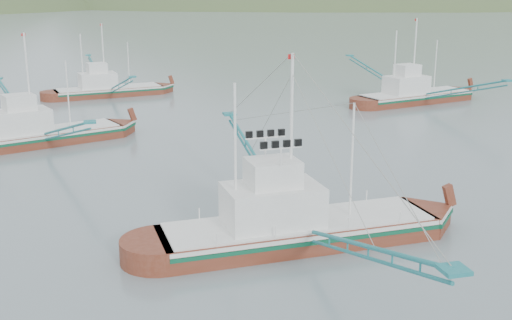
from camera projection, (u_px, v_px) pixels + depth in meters
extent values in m
plane|color=slate|center=(284.00, 249.00, 33.26)|extent=(1200.00, 1200.00, 0.00)
cube|color=#602514|center=(298.00, 240.00, 34.00)|extent=(14.99, 4.87, 1.97)
cube|color=silver|center=(299.00, 225.00, 33.78)|extent=(14.70, 4.93, 0.22)
cube|color=#0B4D31|center=(299.00, 229.00, 33.84)|extent=(14.70, 4.95, 0.22)
cube|color=silver|center=(299.00, 221.00, 33.72)|extent=(14.24, 4.63, 0.12)
cube|color=silver|center=(272.00, 206.00, 33.01)|extent=(5.11, 3.46, 2.17)
cube|color=silver|center=(273.00, 173.00, 32.54)|extent=(2.69, 2.32, 1.38)
cylinder|color=white|center=(291.00, 141.00, 32.41)|extent=(0.16, 0.16, 8.86)
cylinder|color=white|center=(235.00, 159.00, 31.71)|extent=(0.14, 0.14, 7.53)
cylinder|color=white|center=(352.00, 161.00, 33.79)|extent=(0.12, 0.12, 6.20)
cube|color=#602514|center=(40.00, 142.00, 54.82)|extent=(14.32, 8.33, 1.85)
cube|color=silver|center=(39.00, 133.00, 54.61)|extent=(14.08, 8.30, 0.20)
cube|color=#0B4D31|center=(39.00, 136.00, 54.67)|extent=(14.09, 8.32, 0.20)
cube|color=silver|center=(39.00, 131.00, 54.56)|extent=(13.60, 7.91, 0.11)
cube|color=silver|center=(21.00, 122.00, 53.54)|extent=(5.38, 4.40, 2.04)
cube|color=silver|center=(19.00, 102.00, 53.09)|extent=(2.97, 2.75, 1.30)
cylinder|color=white|center=(28.00, 84.00, 53.21)|extent=(0.15, 0.15, 8.34)
cylinder|color=white|center=(68.00, 95.00, 55.32)|extent=(0.11, 0.11, 5.84)
cube|color=#602514|center=(109.00, 95.00, 78.32)|extent=(13.26, 5.83, 1.71)
cube|color=silver|center=(109.00, 89.00, 78.13)|extent=(13.02, 5.85, 0.19)
cube|color=#0B4D31|center=(109.00, 90.00, 78.19)|extent=(13.02, 5.87, 0.19)
cube|color=silver|center=(109.00, 87.00, 78.08)|extent=(12.60, 5.54, 0.10)
cube|color=silver|center=(98.00, 81.00, 77.32)|extent=(4.73, 3.51, 1.88)
cube|color=silver|center=(97.00, 68.00, 76.90)|extent=(2.55, 2.28, 1.20)
cylinder|color=white|center=(103.00, 56.00, 76.89)|extent=(0.14, 0.14, 7.70)
cylinder|color=white|center=(82.00, 62.00, 75.99)|extent=(0.12, 0.12, 6.55)
cylinder|color=white|center=(129.00, 64.00, 78.44)|extent=(0.10, 0.10, 5.39)
cube|color=#602514|center=(415.00, 101.00, 73.94)|extent=(14.56, 7.11, 1.88)
cube|color=silver|center=(415.00, 94.00, 73.73)|extent=(14.30, 7.11, 0.21)
cube|color=#0B4D31|center=(415.00, 96.00, 73.79)|extent=(14.31, 7.13, 0.21)
cube|color=silver|center=(415.00, 93.00, 73.68)|extent=(13.83, 6.75, 0.11)
cube|color=silver|center=(406.00, 85.00, 72.77)|extent=(5.28, 4.07, 2.06)
cube|color=silver|center=(407.00, 70.00, 72.32)|extent=(2.87, 2.60, 1.31)
cylinder|color=white|center=(415.00, 56.00, 72.35)|extent=(0.15, 0.15, 8.44)
cylinder|color=white|center=(395.00, 63.00, 71.23)|extent=(0.13, 0.13, 7.17)
cylinder|color=white|center=(435.00, 66.00, 74.20)|extent=(0.11, 0.11, 5.91)
ellipsoid|color=#40532A|center=(423.00, 1.00, 491.93)|extent=(684.00, 432.00, 306.00)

